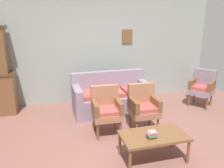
{
  "coord_description": "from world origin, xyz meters",
  "views": [
    {
      "loc": [
        -1.05,
        -3.08,
        2.1
      ],
      "look_at": [
        0.07,
        1.05,
        0.85
      ],
      "focal_mm": 35.99,
      "sensor_mm": 36.0,
      "label": 1
    }
  ],
  "objects_px": {
    "wingback_chair_by_fireplace": "(202,86)",
    "book_stack_on_table": "(152,134)",
    "floral_couch": "(111,97)",
    "coffee_table": "(154,137)",
    "armchair_row_middle": "(106,108)",
    "floor_vase_by_wall": "(197,84)",
    "armchair_near_couch_end": "(143,105)"
  },
  "relations": [
    {
      "from": "wingback_chair_by_fireplace",
      "to": "book_stack_on_table",
      "type": "bearing_deg",
      "value": -140.17
    },
    {
      "from": "floral_couch",
      "to": "coffee_table",
      "type": "height_order",
      "value": "floral_couch"
    },
    {
      "from": "armchair_row_middle",
      "to": "book_stack_on_table",
      "type": "height_order",
      "value": "armchair_row_middle"
    },
    {
      "from": "coffee_table",
      "to": "floor_vase_by_wall",
      "type": "distance_m",
      "value": 3.51
    },
    {
      "from": "armchair_near_couch_end",
      "to": "floor_vase_by_wall",
      "type": "xyz_separation_m",
      "value": [
        2.27,
        1.52,
        -0.17
      ]
    },
    {
      "from": "wingback_chair_by_fireplace",
      "to": "book_stack_on_table",
      "type": "relative_size",
      "value": 6.01
    },
    {
      "from": "floor_vase_by_wall",
      "to": "coffee_table",
      "type": "bearing_deg",
      "value": -135.37
    },
    {
      "from": "armchair_near_couch_end",
      "to": "book_stack_on_table",
      "type": "xyz_separation_m",
      "value": [
        -0.3,
        -1.03,
        -0.02
      ]
    },
    {
      "from": "floral_couch",
      "to": "book_stack_on_table",
      "type": "distance_m",
      "value": 2.1
    },
    {
      "from": "book_stack_on_table",
      "to": "floor_vase_by_wall",
      "type": "xyz_separation_m",
      "value": [
        2.57,
        2.55,
        -0.14
      ]
    },
    {
      "from": "armchair_near_couch_end",
      "to": "wingback_chair_by_fireplace",
      "type": "distance_m",
      "value": 2.07
    },
    {
      "from": "coffee_table",
      "to": "book_stack_on_table",
      "type": "xyz_separation_m",
      "value": [
        -0.07,
        -0.08,
        0.1
      ]
    },
    {
      "from": "book_stack_on_table",
      "to": "coffee_table",
      "type": "bearing_deg",
      "value": 47.92
    },
    {
      "from": "armchair_row_middle",
      "to": "coffee_table",
      "type": "relative_size",
      "value": 0.9
    },
    {
      "from": "floral_couch",
      "to": "armchair_row_middle",
      "type": "xyz_separation_m",
      "value": [
        -0.37,
        -1.01,
        0.17
      ]
    },
    {
      "from": "book_stack_on_table",
      "to": "floor_vase_by_wall",
      "type": "bearing_deg",
      "value": 44.73
    },
    {
      "from": "floor_vase_by_wall",
      "to": "floral_couch",
      "type": "bearing_deg",
      "value": -170.21
    },
    {
      "from": "armchair_row_middle",
      "to": "floor_vase_by_wall",
      "type": "relative_size",
      "value": 1.35
    },
    {
      "from": "floral_couch",
      "to": "wingback_chair_by_fireplace",
      "type": "bearing_deg",
      "value": -6.56
    },
    {
      "from": "floral_couch",
      "to": "floor_vase_by_wall",
      "type": "xyz_separation_m",
      "value": [
        2.62,
        0.45,
        0.01
      ]
    },
    {
      "from": "floral_couch",
      "to": "armchair_near_couch_end",
      "type": "height_order",
      "value": "same"
    },
    {
      "from": "coffee_table",
      "to": "book_stack_on_table",
      "type": "distance_m",
      "value": 0.15
    },
    {
      "from": "armchair_row_middle",
      "to": "coffee_table",
      "type": "height_order",
      "value": "armchair_row_middle"
    },
    {
      "from": "floral_couch",
      "to": "book_stack_on_table",
      "type": "relative_size",
      "value": 11.97
    },
    {
      "from": "floral_couch",
      "to": "wingback_chair_by_fireplace",
      "type": "relative_size",
      "value": 1.99
    },
    {
      "from": "armchair_near_couch_end",
      "to": "floor_vase_by_wall",
      "type": "relative_size",
      "value": 1.35
    },
    {
      "from": "coffee_table",
      "to": "armchair_near_couch_end",
      "type": "bearing_deg",
      "value": 76.58
    },
    {
      "from": "wingback_chair_by_fireplace",
      "to": "floor_vase_by_wall",
      "type": "bearing_deg",
      "value": 62.54
    },
    {
      "from": "armchair_row_middle",
      "to": "book_stack_on_table",
      "type": "distance_m",
      "value": 1.17
    },
    {
      "from": "wingback_chair_by_fireplace",
      "to": "coffee_table",
      "type": "height_order",
      "value": "wingback_chair_by_fireplace"
    },
    {
      "from": "book_stack_on_table",
      "to": "armchair_near_couch_end",
      "type": "bearing_deg",
      "value": 73.83
    },
    {
      "from": "armchair_near_couch_end",
      "to": "wingback_chair_by_fireplace",
      "type": "relative_size",
      "value": 1.0
    }
  ]
}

